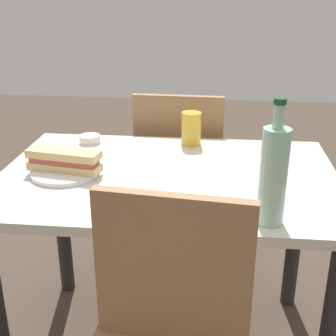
% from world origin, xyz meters
% --- Properties ---
extents(dining_table, '(1.11, 0.76, 0.72)m').
position_xyz_m(dining_table, '(0.00, 0.00, 0.60)').
color(dining_table, beige).
rests_on(dining_table, ground).
extents(chair_far, '(0.41, 0.41, 0.87)m').
position_xyz_m(chair_far, '(-0.00, 0.57, 0.50)').
color(chair_far, '#936B47').
rests_on(chair_far, ground).
extents(plate_near, '(0.22, 0.22, 0.01)m').
position_xyz_m(plate_near, '(-0.33, -0.04, 0.73)').
color(plate_near, white).
rests_on(plate_near, dining_table).
extents(baguette_sandwich_near, '(0.25, 0.11, 0.07)m').
position_xyz_m(baguette_sandwich_near, '(-0.33, -0.04, 0.77)').
color(baguette_sandwich_near, '#DBB77A').
rests_on(baguette_sandwich_near, plate_near).
extents(knife_near, '(0.18, 0.02, 0.01)m').
position_xyz_m(knife_near, '(-0.34, 0.01, 0.74)').
color(knife_near, silver).
rests_on(knife_near, plate_near).
extents(water_bottle, '(0.07, 0.07, 0.33)m').
position_xyz_m(water_bottle, '(0.30, -0.30, 0.86)').
color(water_bottle, '#99C6B7').
rests_on(water_bottle, dining_table).
extents(beer_glass, '(0.08, 0.08, 0.13)m').
position_xyz_m(beer_glass, '(0.06, 0.30, 0.79)').
color(beer_glass, gold).
rests_on(beer_glass, dining_table).
extents(olive_bowl, '(0.08, 0.08, 0.03)m').
position_xyz_m(olive_bowl, '(-0.34, 0.28, 0.74)').
color(olive_bowl, silver).
rests_on(olive_bowl, dining_table).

